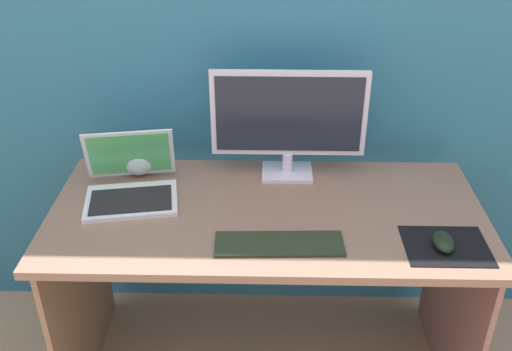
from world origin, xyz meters
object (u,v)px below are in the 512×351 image
object	(u,v)px
keyboard_external	(279,244)
laptop	(131,185)
mouse	(444,242)
monitor	(289,120)
fishbowl	(139,156)

from	to	relation	value
keyboard_external	laptop	bearing A→B (deg)	150.03
laptop	keyboard_external	distance (m)	0.56
mouse	monitor	bearing A→B (deg)	138.81
keyboard_external	mouse	distance (m)	0.48
mouse	laptop	bearing A→B (deg)	166.93
monitor	laptop	xyz separation A→B (m)	(-0.53, -0.16, -0.17)
keyboard_external	monitor	bearing A→B (deg)	83.61
laptop	fishbowl	bearing A→B (deg)	90.71
monitor	laptop	bearing A→B (deg)	-163.24
monitor	keyboard_external	size ratio (longest dim) A/B	1.39
fishbowl	keyboard_external	bearing A→B (deg)	-40.35
monitor	keyboard_external	xyz separation A→B (m)	(-0.03, -0.42, -0.21)
fishbowl	keyboard_external	size ratio (longest dim) A/B	0.37
fishbowl	keyboard_external	xyz separation A→B (m)	(0.50, -0.42, -0.06)
laptop	monitor	bearing A→B (deg)	16.76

